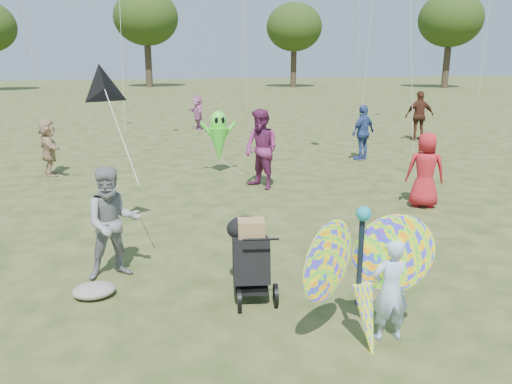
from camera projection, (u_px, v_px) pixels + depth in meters
ground at (301, 299)px, 6.61m from camera, size 160.00×160.00×0.00m
child_girl at (390, 290)px, 5.52m from camera, size 0.47×0.34×1.20m
adult_man at (113, 223)px, 7.10m from camera, size 0.87×0.72×1.63m
grey_bag at (94, 290)px, 6.65m from camera, size 0.56×0.46×0.18m
crowd_a at (425, 170)px, 10.58m from camera, size 0.93×0.82×1.61m
crowd_c at (363, 133)px, 15.62m from camera, size 1.09×0.82×1.73m
crowd_d at (49, 148)px, 13.50m from camera, size 0.71×1.48×1.53m
crowd_e at (261, 149)px, 12.08m from camera, size 1.08×1.17×1.94m
crowd_h at (419, 116)px, 19.37m from camera, size 1.19×0.67×1.92m
crowd_j at (198, 112)px, 22.59m from camera, size 0.69×1.49×1.55m
jogging_stroller at (250, 252)px, 6.57m from camera, size 0.63×1.10×1.09m
butterfly_kite at (363, 277)px, 5.33m from camera, size 1.74×0.75×1.80m
delta_kite_rig at (105, 89)px, 8.10m from camera, size 0.89×1.79×1.71m
alien_kite at (219, 139)px, 13.70m from camera, size 1.12×0.69×1.74m
tree_line at (171, 19)px, 47.66m from camera, size 91.78×33.60×10.79m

